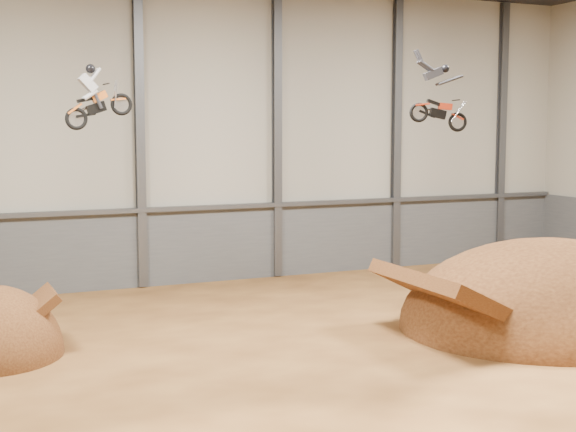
% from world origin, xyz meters
% --- Properties ---
extents(floor, '(40.00, 40.00, 0.00)m').
position_xyz_m(floor, '(0.00, 0.00, 0.00)').
color(floor, '#543216').
rests_on(floor, ground).
extents(back_wall, '(40.00, 0.10, 14.00)m').
position_xyz_m(back_wall, '(0.00, 15.00, 7.00)').
color(back_wall, '#A39F90').
rests_on(back_wall, ground).
extents(lower_band_back, '(39.80, 0.18, 3.50)m').
position_xyz_m(lower_band_back, '(0.00, 14.90, 1.75)').
color(lower_band_back, '#4E5155').
rests_on(lower_band_back, ground).
extents(steel_rail, '(39.80, 0.35, 0.20)m').
position_xyz_m(steel_rail, '(0.00, 14.75, 3.55)').
color(steel_rail, '#47494F').
rests_on(steel_rail, lower_band_back).
extents(steel_column_2, '(0.40, 0.36, 13.90)m').
position_xyz_m(steel_column_2, '(-3.33, 14.80, 7.00)').
color(steel_column_2, '#47494F').
rests_on(steel_column_2, ground).
extents(steel_column_3, '(0.40, 0.36, 13.90)m').
position_xyz_m(steel_column_3, '(3.33, 14.80, 7.00)').
color(steel_column_3, '#47494F').
rests_on(steel_column_3, ground).
extents(steel_column_4, '(0.40, 0.36, 13.90)m').
position_xyz_m(steel_column_4, '(10.00, 14.80, 7.00)').
color(steel_column_4, '#47494F').
rests_on(steel_column_4, ground).
extents(steel_column_5, '(0.40, 0.36, 13.90)m').
position_xyz_m(steel_column_5, '(16.67, 14.80, 7.00)').
color(steel_column_5, '#47494F').
rests_on(steel_column_5, ground).
extents(landing_ramp, '(11.22, 9.93, 6.47)m').
position_xyz_m(landing_ramp, '(8.57, 1.63, 0.00)').
color(landing_ramp, '#3E210F').
rests_on(landing_ramp, ground).
extents(fmx_rider_a, '(2.93, 1.06, 2.74)m').
position_xyz_m(fmx_rider_a, '(-6.49, 6.69, 8.51)').
color(fmx_rider_a, '#D2641F').
extents(fmx_rider_b, '(3.24, 1.55, 2.86)m').
position_xyz_m(fmx_rider_b, '(3.64, 1.81, 8.44)').
color(fmx_rider_b, red).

